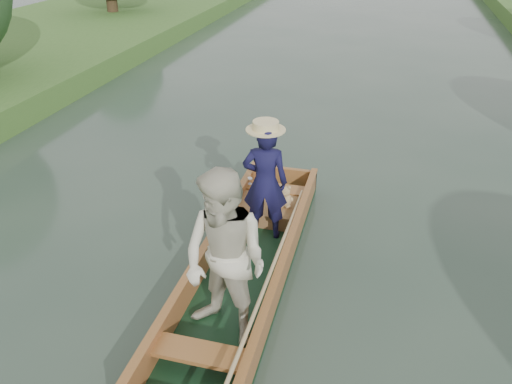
# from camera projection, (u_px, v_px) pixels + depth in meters

# --- Properties ---
(ground) EXTENTS (120.00, 120.00, 0.00)m
(ground) POSITION_uv_depth(u_px,v_px,m) (244.00, 277.00, 6.49)
(ground) COLOR #283D30
(ground) RESTS_ON ground
(punt) EXTENTS (1.27, 5.25, 2.07)m
(punt) POSITION_uv_depth(u_px,v_px,m) (242.00, 244.00, 5.86)
(punt) COLOR black
(punt) RESTS_ON ground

